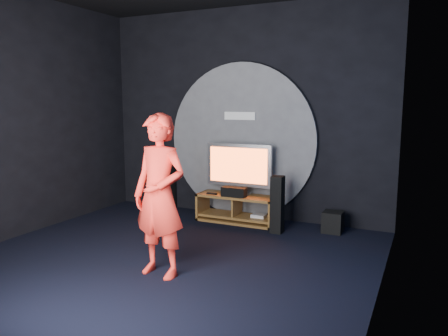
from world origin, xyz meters
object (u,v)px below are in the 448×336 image
Objects in this scene: subwoofer at (333,222)px; tower_speaker_left at (169,185)px; player at (160,196)px; tower_speaker_right at (277,205)px; media_console at (237,210)px; tv at (239,167)px.

tower_speaker_left is at bearing 176.08° from subwoofer.
subwoofer is 2.96m from player.
player reaches higher than tower_speaker_left.
media_console is at bearing 160.15° from tower_speaker_right.
tower_speaker_left is at bearing 125.86° from player.
tower_speaker_right is at bearing -14.30° from tower_speaker_left.
tower_speaker_left reaches higher than subwoofer.
subwoofer is 0.17× the size of player.
tv reaches higher than subwoofer.
tv is 0.98m from tower_speaker_right.
tower_speaker_right is (2.27, -0.58, 0.00)m from tower_speaker_left.
subwoofer is at bearing 0.95° from tv.
player is at bearing -59.39° from tower_speaker_left.
media_console is 1.51× the size of tower_speaker_left.
tower_speaker_left reaches higher than media_console.
player reaches higher than tower_speaker_right.
tower_speaker_left is at bearing 168.68° from media_console.
tower_speaker_left is 0.47× the size of player.
tower_speaker_right is at bearing 77.18° from player.
media_console is 1.53m from subwoofer.
media_console is 0.71× the size of player.
player reaches higher than subwoofer.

